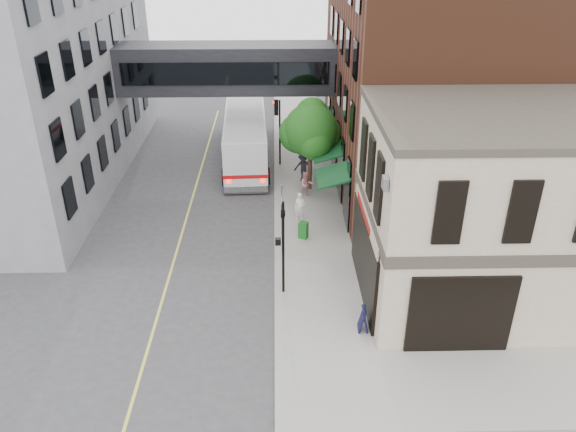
{
  "coord_description": "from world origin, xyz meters",
  "views": [
    {
      "loc": [
        0.14,
        -18.82,
        14.9
      ],
      "look_at": [
        0.63,
        3.02,
        3.45
      ],
      "focal_mm": 35.0,
      "sensor_mm": 36.0,
      "label": 1
    }
  ],
  "objects_px": {
    "pedestrian_a": "(300,207)",
    "sandwich_board": "(363,319)",
    "bus": "(246,133)",
    "pedestrian_b": "(306,184)",
    "pedestrian_c": "(303,167)",
    "newspaper_box": "(303,230)"
  },
  "relations": [
    {
      "from": "pedestrian_a",
      "to": "sandwich_board",
      "type": "relative_size",
      "value": 1.58
    },
    {
      "from": "bus",
      "to": "sandwich_board",
      "type": "bearing_deg",
      "value": -73.88
    },
    {
      "from": "pedestrian_a",
      "to": "newspaper_box",
      "type": "relative_size",
      "value": 1.84
    },
    {
      "from": "bus",
      "to": "sandwich_board",
      "type": "xyz_separation_m",
      "value": [
        5.59,
        -19.32,
        -1.21
      ]
    },
    {
      "from": "pedestrian_a",
      "to": "pedestrian_c",
      "type": "height_order",
      "value": "pedestrian_c"
    },
    {
      "from": "sandwich_board",
      "to": "pedestrian_c",
      "type": "bearing_deg",
      "value": 100.48
    },
    {
      "from": "pedestrian_b",
      "to": "sandwich_board",
      "type": "distance_m",
      "value": 12.72
    },
    {
      "from": "pedestrian_a",
      "to": "pedestrian_b",
      "type": "relative_size",
      "value": 1.04
    },
    {
      "from": "pedestrian_c",
      "to": "newspaper_box",
      "type": "distance_m",
      "value": 7.35
    },
    {
      "from": "pedestrian_c",
      "to": "bus",
      "type": "bearing_deg",
      "value": 153.4
    },
    {
      "from": "newspaper_box",
      "to": "bus",
      "type": "bearing_deg",
      "value": 131.07
    },
    {
      "from": "pedestrian_b",
      "to": "pedestrian_c",
      "type": "height_order",
      "value": "pedestrian_c"
    },
    {
      "from": "pedestrian_a",
      "to": "sandwich_board",
      "type": "height_order",
      "value": "pedestrian_a"
    },
    {
      "from": "pedestrian_c",
      "to": "newspaper_box",
      "type": "relative_size",
      "value": 2.11
    },
    {
      "from": "pedestrian_c",
      "to": "sandwich_board",
      "type": "bearing_deg",
      "value": -60.94
    },
    {
      "from": "pedestrian_a",
      "to": "sandwich_board",
      "type": "xyz_separation_m",
      "value": [
        2.19,
        -9.51,
        -0.3
      ]
    },
    {
      "from": "bus",
      "to": "pedestrian_c",
      "type": "distance_m",
      "value": 5.9
    },
    {
      "from": "sandwich_board",
      "to": "newspaper_box",
      "type": "bearing_deg",
      "value": 109.13
    },
    {
      "from": "pedestrian_b",
      "to": "bus",
      "type": "bearing_deg",
      "value": 112.6
    },
    {
      "from": "bus",
      "to": "sandwich_board",
      "type": "relative_size",
      "value": 12.05
    },
    {
      "from": "bus",
      "to": "pedestrian_c",
      "type": "relative_size",
      "value": 6.66
    },
    {
      "from": "pedestrian_c",
      "to": "sandwich_board",
      "type": "relative_size",
      "value": 1.81
    }
  ]
}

